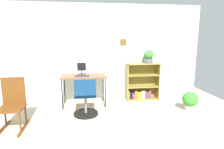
# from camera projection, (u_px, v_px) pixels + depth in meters

# --- Properties ---
(ground_plane) EXTENTS (6.24, 6.24, 0.00)m
(ground_plane) POSITION_uv_depth(u_px,v_px,m) (116.00, 138.00, 3.12)
(ground_plane) COLOR tan
(wall_back) EXTENTS (5.20, 0.12, 2.47)m
(wall_back) POSITION_uv_depth(u_px,v_px,m) (103.00, 53.00, 4.98)
(wall_back) COLOR silver
(wall_back) RESTS_ON ground_plane
(desk) EXTENTS (1.06, 0.59, 0.74)m
(desk) POSITION_uv_depth(u_px,v_px,m) (84.00, 78.00, 4.56)
(desk) COLOR brown
(desk) RESTS_ON ground_plane
(monitor) EXTENTS (0.21, 0.19, 0.29)m
(monitor) POSITION_uv_depth(u_px,v_px,m) (82.00, 69.00, 4.60)
(monitor) COLOR #262628
(monitor) RESTS_ON desk
(keyboard) EXTENTS (0.34, 0.13, 0.02)m
(keyboard) POSITION_uv_depth(u_px,v_px,m) (82.00, 76.00, 4.43)
(keyboard) COLOR #1D202D
(keyboard) RESTS_ON desk
(office_chair) EXTENTS (0.52, 0.55, 0.82)m
(office_chair) POSITION_uv_depth(u_px,v_px,m) (86.00, 100.00, 3.96)
(office_chair) COLOR black
(office_chair) RESTS_ON ground_plane
(rocking_chair) EXTENTS (0.42, 0.64, 0.93)m
(rocking_chair) POSITION_uv_depth(u_px,v_px,m) (13.00, 103.00, 3.41)
(rocking_chair) COLOR #5B3212
(rocking_chair) RESTS_ON ground_plane
(bookshelf_low) EXTENTS (0.86, 0.30, 0.97)m
(bookshelf_low) POSITION_uv_depth(u_px,v_px,m) (141.00, 83.00, 5.08)
(bookshelf_low) COLOR olive
(bookshelf_low) RESTS_ON ground_plane
(potted_plant_on_shelf) EXTENTS (0.25, 0.25, 0.34)m
(potted_plant_on_shelf) POSITION_uv_depth(u_px,v_px,m) (149.00, 56.00, 4.91)
(potted_plant_on_shelf) COLOR #474C51
(potted_plant_on_shelf) RESTS_ON bookshelf_low
(potted_plant_floor) EXTENTS (0.35, 0.35, 0.44)m
(potted_plant_floor) POSITION_uv_depth(u_px,v_px,m) (190.00, 100.00, 4.28)
(potted_plant_floor) COLOR #B7B2A8
(potted_plant_floor) RESTS_ON ground_plane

